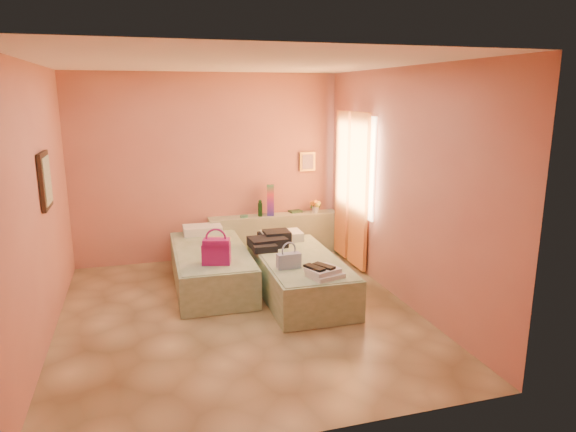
% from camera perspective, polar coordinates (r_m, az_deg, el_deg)
% --- Properties ---
extents(ground, '(4.50, 4.50, 0.00)m').
position_cam_1_polar(ground, '(6.06, -5.36, -10.88)').
color(ground, tan).
rests_on(ground, ground).
extents(room_walls, '(4.02, 4.51, 2.81)m').
position_cam_1_polar(room_walls, '(6.16, -4.86, 6.84)').
color(room_walls, tan).
rests_on(room_walls, ground).
extents(headboard_ledge, '(2.05, 0.30, 0.65)m').
position_cam_1_polar(headboard_ledge, '(8.09, -1.51, -2.11)').
color(headboard_ledge, '#A0A889').
rests_on(headboard_ledge, ground).
extents(bed_left, '(0.94, 2.02, 0.50)m').
position_cam_1_polar(bed_left, '(6.91, -8.56, -5.64)').
color(bed_left, '#A5B894').
rests_on(bed_left, ground).
extents(bed_right, '(0.94, 2.02, 0.50)m').
position_cam_1_polar(bed_right, '(6.52, 1.22, -6.67)').
color(bed_right, '#A5B894').
rests_on(bed_right, ground).
extents(water_bottle, '(0.09, 0.09, 0.24)m').
position_cam_1_polar(water_bottle, '(7.90, -3.12, 0.83)').
color(water_bottle, '#14381A').
rests_on(water_bottle, headboard_ledge).
extents(rainbow_box, '(0.13, 0.13, 0.48)m').
position_cam_1_polar(rainbow_box, '(7.92, -1.97, 1.76)').
color(rainbow_box, '#9F1367').
rests_on(rainbow_box, headboard_ledge).
extents(small_dish, '(0.17, 0.17, 0.03)m').
position_cam_1_polar(small_dish, '(7.87, -4.92, -0.03)').
color(small_dish, '#549B74').
rests_on(small_dish, headboard_ledge).
extents(green_book, '(0.22, 0.18, 0.03)m').
position_cam_1_polar(green_book, '(8.18, 0.82, 0.53)').
color(green_book, '#294D30').
rests_on(green_book, headboard_ledge).
extents(flower_vase, '(0.24, 0.24, 0.24)m').
position_cam_1_polar(flower_vase, '(8.14, 3.07, 1.23)').
color(flower_vase, silver).
rests_on(flower_vase, headboard_ledge).
extents(magenta_handbag, '(0.37, 0.27, 0.31)m').
position_cam_1_polar(magenta_handbag, '(6.20, -7.97, -3.90)').
color(magenta_handbag, '#9F1367').
rests_on(magenta_handbag, bed_left).
extents(khaki_garment, '(0.39, 0.36, 0.05)m').
position_cam_1_polar(khaki_garment, '(7.13, -7.88, -2.69)').
color(khaki_garment, tan).
rests_on(khaki_garment, bed_left).
extents(clothes_pile, '(0.55, 0.55, 0.16)m').
position_cam_1_polar(clothes_pile, '(6.87, -1.95, -2.74)').
color(clothes_pile, black).
rests_on(clothes_pile, bed_right).
extents(blue_handbag, '(0.28, 0.13, 0.18)m').
position_cam_1_polar(blue_handbag, '(6.02, 0.08, -4.98)').
color(blue_handbag, '#405E9A').
rests_on(blue_handbag, bed_right).
extents(towel_stack, '(0.42, 0.39, 0.10)m').
position_cam_1_polar(towel_stack, '(5.76, 4.15, -6.29)').
color(towel_stack, white).
rests_on(towel_stack, bed_right).
extents(sandal_pair, '(0.29, 0.32, 0.03)m').
position_cam_1_polar(sandal_pair, '(5.73, 3.52, -5.69)').
color(sandal_pair, black).
rests_on(sandal_pair, towel_stack).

